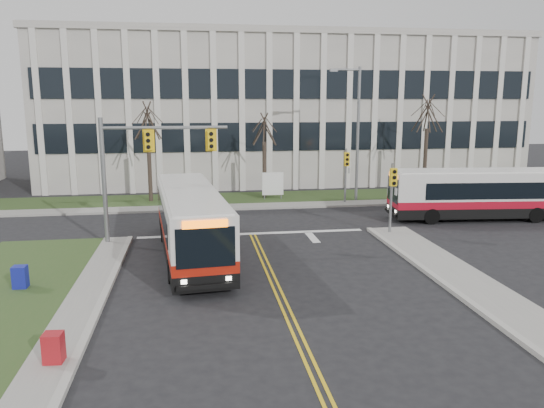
{
  "coord_description": "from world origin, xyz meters",
  "views": [
    {
      "loc": [
        -2.96,
        -19.05,
        7.02
      ],
      "look_at": [
        0.77,
        6.14,
        2.0
      ],
      "focal_mm": 35.0,
      "sensor_mm": 36.0,
      "label": 1
    }
  ],
  "objects_px": {
    "newspaper_box_red": "(54,350)",
    "streetlight": "(356,127)",
    "newspaper_box_blue": "(20,278)",
    "bus_main": "(191,224)",
    "bus_cross": "(483,195)",
    "directory_sign": "(273,184)"
  },
  "relations": [
    {
      "from": "newspaper_box_blue",
      "to": "bus_main",
      "type": "bearing_deg",
      "value": 31.31
    },
    {
      "from": "directory_sign",
      "to": "newspaper_box_red",
      "type": "distance_m",
      "value": 24.6
    },
    {
      "from": "streetlight",
      "to": "newspaper_box_blue",
      "type": "xyz_separation_m",
      "value": [
        -17.53,
        -15.24,
        -4.72
      ]
    },
    {
      "from": "streetlight",
      "to": "bus_cross",
      "type": "relative_size",
      "value": 0.84
    },
    {
      "from": "directory_sign",
      "to": "bus_cross",
      "type": "distance_m",
      "value": 13.87
    },
    {
      "from": "newspaper_box_red",
      "to": "streetlight",
      "type": "bearing_deg",
      "value": 59.9
    },
    {
      "from": "bus_main",
      "to": "newspaper_box_red",
      "type": "relative_size",
      "value": 11.83
    },
    {
      "from": "directory_sign",
      "to": "newspaper_box_red",
      "type": "height_order",
      "value": "directory_sign"
    },
    {
      "from": "newspaper_box_blue",
      "to": "newspaper_box_red",
      "type": "distance_m",
      "value": 6.78
    },
    {
      "from": "directory_sign",
      "to": "newspaper_box_blue",
      "type": "bearing_deg",
      "value": -125.96
    },
    {
      "from": "streetlight",
      "to": "bus_main",
      "type": "relative_size",
      "value": 0.82
    },
    {
      "from": "directory_sign",
      "to": "streetlight",
      "type": "bearing_deg",
      "value": -13.23
    },
    {
      "from": "newspaper_box_blue",
      "to": "streetlight",
      "type": "bearing_deg",
      "value": 42.14
    },
    {
      "from": "newspaper_box_red",
      "to": "bus_cross",
      "type": "bearing_deg",
      "value": 40.33
    },
    {
      "from": "bus_cross",
      "to": "newspaper_box_red",
      "type": "xyz_separation_m",
      "value": [
        -20.76,
        -14.97,
        -0.98
      ]
    },
    {
      "from": "bus_cross",
      "to": "directory_sign",
      "type": "bearing_deg",
      "value": -119.39
    },
    {
      "from": "streetlight",
      "to": "bus_cross",
      "type": "bearing_deg",
      "value": -47.61
    },
    {
      "from": "bus_main",
      "to": "newspaper_box_blue",
      "type": "distance_m",
      "value": 7.36
    },
    {
      "from": "bus_main",
      "to": "bus_cross",
      "type": "bearing_deg",
      "value": 10.82
    },
    {
      "from": "streetlight",
      "to": "directory_sign",
      "type": "distance_m",
      "value": 6.96
    },
    {
      "from": "newspaper_box_red",
      "to": "newspaper_box_blue",
      "type": "bearing_deg",
      "value": 118.0
    },
    {
      "from": "bus_cross",
      "to": "streetlight",
      "type": "bearing_deg",
      "value": -132.77
    }
  ]
}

